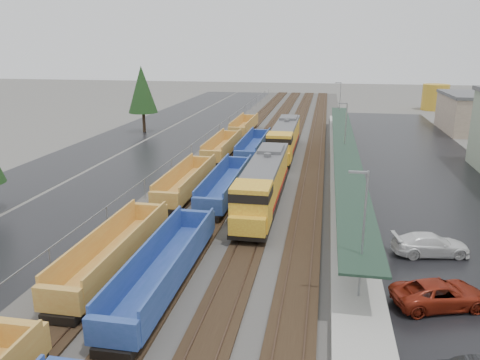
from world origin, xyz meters
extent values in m
cube|color=#302D2B|center=(0.00, 60.00, 0.04)|extent=(20.00, 160.00, 0.08)
cube|color=black|center=(-6.00, 60.00, 0.15)|extent=(2.60, 160.00, 0.15)
cube|color=#473326|center=(-6.72, 60.00, 0.27)|extent=(0.08, 160.00, 0.07)
cube|color=#473326|center=(-5.28, 60.00, 0.27)|extent=(0.08, 160.00, 0.07)
cube|color=black|center=(-2.00, 60.00, 0.15)|extent=(2.60, 160.00, 0.15)
cube|color=#473326|center=(-2.72, 60.00, 0.27)|extent=(0.08, 160.00, 0.07)
cube|color=#473326|center=(-1.28, 60.00, 0.27)|extent=(0.08, 160.00, 0.07)
cube|color=black|center=(2.00, 60.00, 0.15)|extent=(2.60, 160.00, 0.15)
cube|color=#473326|center=(1.28, 60.00, 0.27)|extent=(0.08, 160.00, 0.07)
cube|color=#473326|center=(2.72, 60.00, 0.27)|extent=(0.08, 160.00, 0.07)
cube|color=black|center=(6.00, 60.00, 0.15)|extent=(2.60, 160.00, 0.15)
cube|color=#473326|center=(5.28, 60.00, 0.27)|extent=(0.08, 160.00, 0.07)
cube|color=#473326|center=(6.72, 60.00, 0.27)|extent=(0.08, 160.00, 0.07)
cube|color=black|center=(-15.00, 60.00, 0.01)|extent=(10.00, 160.00, 0.02)
cube|color=black|center=(-25.00, 60.00, 0.01)|extent=(9.00, 160.00, 0.02)
cube|color=black|center=(19.00, 50.00, 0.01)|extent=(16.00, 100.00, 0.02)
cube|color=#9E9B93|center=(9.50, 50.00, 0.35)|extent=(3.00, 80.00, 0.70)
cylinder|color=gray|center=(9.50, 25.00, 1.90)|extent=(0.16, 0.16, 2.40)
cylinder|color=gray|center=(9.50, 40.00, 1.90)|extent=(0.16, 0.16, 2.40)
cylinder|color=gray|center=(9.50, 55.00, 1.90)|extent=(0.16, 0.16, 2.40)
cylinder|color=gray|center=(9.50, 70.00, 1.90)|extent=(0.16, 0.16, 2.40)
cylinder|color=gray|center=(9.50, 85.00, 1.90)|extent=(0.16, 0.16, 2.40)
cube|color=#1B3124|center=(9.50, 50.00, 3.20)|extent=(2.60, 65.00, 0.15)
cylinder|color=gray|center=(9.50, 20.00, 4.00)|extent=(0.12, 0.12, 8.00)
cube|color=gray|center=(9.00, 20.00, 7.90)|extent=(1.00, 0.15, 0.12)
cylinder|color=gray|center=(9.50, 50.00, 4.00)|extent=(0.12, 0.12, 8.00)
cube|color=gray|center=(9.00, 50.00, 7.90)|extent=(1.00, 0.15, 0.12)
cylinder|color=gray|center=(9.50, 80.00, 4.00)|extent=(0.12, 0.12, 8.00)
cube|color=gray|center=(9.00, 80.00, 7.90)|extent=(1.00, 0.15, 0.12)
cylinder|color=gray|center=(-9.50, 20.00, 1.00)|extent=(0.08, 0.08, 2.00)
cylinder|color=gray|center=(-9.50, 28.00, 1.00)|extent=(0.08, 0.08, 2.00)
cylinder|color=gray|center=(-9.50, 36.00, 1.00)|extent=(0.08, 0.08, 2.00)
cylinder|color=gray|center=(-9.50, 44.00, 1.00)|extent=(0.08, 0.08, 2.00)
cylinder|color=gray|center=(-9.50, 52.00, 1.00)|extent=(0.08, 0.08, 2.00)
cylinder|color=gray|center=(-9.50, 60.00, 1.00)|extent=(0.08, 0.08, 2.00)
cylinder|color=gray|center=(-9.50, 68.00, 1.00)|extent=(0.08, 0.08, 2.00)
cylinder|color=gray|center=(-9.50, 76.00, 1.00)|extent=(0.08, 0.08, 2.00)
cylinder|color=gray|center=(-9.50, 84.00, 1.00)|extent=(0.08, 0.08, 2.00)
cylinder|color=gray|center=(-9.50, 92.00, 1.00)|extent=(0.08, 0.08, 2.00)
cylinder|color=gray|center=(-9.50, 100.00, 1.00)|extent=(0.08, 0.08, 2.00)
cylinder|color=gray|center=(-9.50, 108.00, 1.00)|extent=(0.08, 0.08, 2.00)
cylinder|color=gray|center=(-9.50, 116.00, 1.00)|extent=(0.08, 0.08, 2.00)
cylinder|color=gray|center=(-9.50, 124.00, 1.00)|extent=(0.08, 0.08, 2.00)
cylinder|color=gray|center=(-9.50, 132.00, 1.00)|extent=(0.08, 0.08, 2.00)
cube|color=gray|center=(-9.50, 60.00, 2.00)|extent=(0.05, 160.00, 0.05)
ellipsoid|color=#495643|center=(-30.00, 200.00, 0.00)|extent=(154.00, 110.00, 19.80)
ellipsoid|color=#495643|center=(40.00, 210.00, 0.00)|extent=(196.00, 140.00, 25.20)
cylinder|color=#332316|center=(-23.00, 70.00, 1.65)|extent=(0.50, 0.50, 3.30)
cone|color=black|center=(-23.00, 70.00, 7.15)|extent=(4.84, 4.84, 7.70)
cube|color=black|center=(2.00, 36.12, 0.83)|extent=(2.90, 19.30, 0.39)
cube|color=orange|center=(2.00, 37.08, 2.47)|extent=(2.70, 15.44, 2.90)
cube|color=orange|center=(2.00, 28.59, 2.66)|extent=(2.90, 3.09, 3.28)
cube|color=black|center=(2.00, 28.59, 3.63)|extent=(2.94, 3.14, 0.68)
cube|color=orange|center=(2.00, 26.85, 1.70)|extent=(2.70, 0.97, 1.35)
cube|color=#59595B|center=(2.00, 37.08, 4.02)|extent=(2.75, 15.44, 0.34)
cube|color=maroon|center=(0.63, 37.08, 1.31)|extent=(0.04, 15.44, 0.34)
cube|color=maroon|center=(3.37, 37.08, 1.31)|extent=(0.04, 15.44, 0.34)
cube|color=black|center=(2.00, 36.12, 0.44)|extent=(2.12, 5.79, 0.58)
cube|color=black|center=(2.00, 29.36, 0.54)|extent=(2.32, 3.86, 0.48)
cube|color=black|center=(2.00, 42.88, 0.54)|extent=(2.32, 3.86, 0.48)
cylinder|color=#59595B|center=(2.00, 38.05, 4.31)|extent=(0.68, 0.68, 0.48)
cube|color=#59595B|center=(2.00, 40.95, 4.26)|extent=(2.32, 3.86, 0.48)
cube|color=black|center=(2.00, 57.12, 0.83)|extent=(2.90, 19.30, 0.39)
cube|color=orange|center=(2.00, 58.08, 2.47)|extent=(2.70, 15.44, 2.90)
cube|color=orange|center=(2.00, 49.59, 2.66)|extent=(2.90, 3.09, 3.28)
cube|color=black|center=(2.00, 49.59, 3.63)|extent=(2.94, 3.14, 0.68)
cube|color=orange|center=(2.00, 47.85, 1.70)|extent=(2.70, 0.97, 1.35)
cube|color=#59595B|center=(2.00, 58.08, 4.02)|extent=(2.75, 15.44, 0.34)
cube|color=maroon|center=(0.63, 58.08, 1.31)|extent=(0.04, 15.44, 0.34)
cube|color=maroon|center=(3.37, 58.08, 1.31)|extent=(0.04, 15.44, 0.34)
cube|color=black|center=(2.00, 57.12, 0.44)|extent=(2.12, 5.79, 0.58)
cube|color=black|center=(2.00, 50.36, 0.54)|extent=(2.32, 3.86, 0.48)
cube|color=black|center=(2.00, 63.88, 0.54)|extent=(2.32, 3.86, 0.48)
cylinder|color=#59595B|center=(2.00, 59.05, 4.31)|extent=(0.68, 0.68, 0.48)
cube|color=#59595B|center=(2.00, 61.95, 4.26)|extent=(2.32, 3.86, 0.48)
cube|color=#C18035|center=(-6.00, 12.08, 1.57)|extent=(2.63, 0.51, 1.42)
cube|color=#C18035|center=(-6.00, 21.87, 0.86)|extent=(2.63, 12.89, 0.25)
cube|color=#C18035|center=(-7.27, 21.87, 1.77)|extent=(0.15, 12.89, 1.82)
cube|color=#C18035|center=(-4.73, 21.87, 1.77)|extent=(0.15, 12.89, 1.82)
cube|color=#C18035|center=(-6.00, 15.22, 1.57)|extent=(2.63, 0.51, 1.42)
cube|color=#C18035|center=(-6.00, 28.52, 1.57)|extent=(2.63, 0.51, 1.42)
cube|color=black|center=(-6.00, 15.93, 0.55)|extent=(2.02, 2.23, 0.51)
cube|color=black|center=(-6.00, 27.81, 0.55)|extent=(2.02, 2.23, 0.51)
cube|color=#C18035|center=(-6.00, 38.31, 0.86)|extent=(2.63, 12.89, 0.25)
cube|color=#C18035|center=(-7.27, 38.31, 1.77)|extent=(0.15, 12.89, 1.82)
cube|color=#C18035|center=(-4.73, 38.31, 1.77)|extent=(0.15, 12.89, 1.82)
cube|color=#C18035|center=(-6.00, 31.66, 1.57)|extent=(2.63, 0.51, 1.42)
cube|color=#C18035|center=(-6.00, 44.96, 1.57)|extent=(2.63, 0.51, 1.42)
cube|color=black|center=(-6.00, 32.36, 0.55)|extent=(2.02, 2.23, 0.51)
cube|color=black|center=(-6.00, 44.25, 0.55)|extent=(2.02, 2.23, 0.51)
cube|color=#C18035|center=(-6.00, 54.74, 0.86)|extent=(2.63, 12.89, 0.25)
cube|color=#C18035|center=(-7.27, 54.74, 1.77)|extent=(0.15, 12.89, 1.82)
cube|color=#C18035|center=(-4.73, 54.74, 1.77)|extent=(0.15, 12.89, 1.82)
cube|color=#C18035|center=(-6.00, 48.09, 1.57)|extent=(2.63, 0.51, 1.42)
cube|color=#C18035|center=(-6.00, 61.39, 1.57)|extent=(2.63, 0.51, 1.42)
cube|color=black|center=(-6.00, 48.80, 0.55)|extent=(2.02, 2.23, 0.51)
cube|color=black|center=(-6.00, 60.68, 0.55)|extent=(2.02, 2.23, 0.51)
cube|color=#C18035|center=(-6.00, 71.18, 0.86)|extent=(2.63, 12.89, 0.25)
cube|color=#C18035|center=(-7.27, 71.18, 1.77)|extent=(0.15, 12.89, 1.82)
cube|color=#C18035|center=(-4.73, 71.18, 1.77)|extent=(0.15, 12.89, 1.82)
cube|color=#C18035|center=(-6.00, 64.53, 1.57)|extent=(2.63, 0.51, 1.42)
cube|color=#C18035|center=(-6.00, 77.83, 1.57)|extent=(2.63, 0.51, 1.42)
cube|color=black|center=(-6.00, 65.24, 0.55)|extent=(2.02, 2.23, 0.51)
cube|color=black|center=(-6.00, 77.12, 0.55)|extent=(2.02, 2.23, 0.51)
cube|color=navy|center=(-2.00, 20.38, 0.85)|extent=(2.62, 14.26, 0.25)
cube|color=navy|center=(-3.26, 20.38, 1.76)|extent=(0.15, 14.26, 1.81)
cube|color=navy|center=(-0.74, 20.38, 1.76)|extent=(0.15, 14.26, 1.81)
cube|color=navy|center=(-2.00, 13.04, 1.56)|extent=(2.62, 0.50, 1.41)
cube|color=navy|center=(-2.00, 27.71, 1.56)|extent=(2.62, 0.50, 1.41)
cube|color=black|center=(-2.00, 13.75, 0.55)|extent=(2.02, 2.22, 0.50)
cube|color=black|center=(-2.00, 27.00, 0.55)|extent=(2.02, 2.22, 0.50)
cube|color=navy|center=(-2.00, 38.17, 0.85)|extent=(2.62, 14.26, 0.25)
cube|color=navy|center=(-3.26, 38.17, 1.76)|extent=(0.15, 14.26, 1.81)
cube|color=navy|center=(-0.74, 38.17, 1.76)|extent=(0.15, 14.26, 1.81)
cube|color=navy|center=(-2.00, 30.83, 1.56)|extent=(2.62, 0.50, 1.41)
cube|color=navy|center=(-2.00, 45.50, 1.56)|extent=(2.62, 0.50, 1.41)
cube|color=black|center=(-2.00, 31.54, 0.55)|extent=(2.02, 2.22, 0.50)
cube|color=black|center=(-2.00, 44.79, 0.55)|extent=(2.02, 2.22, 0.50)
cube|color=navy|center=(-2.00, 55.96, 0.85)|extent=(2.62, 14.26, 0.25)
cube|color=navy|center=(-3.26, 55.96, 1.76)|extent=(0.15, 14.26, 1.81)
cube|color=navy|center=(-0.74, 55.96, 1.76)|extent=(0.15, 14.26, 1.81)
cube|color=navy|center=(-2.00, 48.62, 1.56)|extent=(2.62, 0.50, 1.41)
cube|color=navy|center=(-2.00, 63.29, 1.56)|extent=(2.62, 0.50, 1.41)
cube|color=black|center=(-2.00, 49.33, 0.55)|extent=(2.02, 2.22, 0.50)
cube|color=black|center=(-2.00, 62.58, 0.55)|extent=(2.02, 2.22, 0.50)
cylinder|color=gold|center=(31.20, 108.08, 2.86)|extent=(5.72, 5.72, 5.72)
imported|color=maroon|center=(14.04, 20.91, 0.75)|extent=(4.03, 5.91, 1.50)
imported|color=white|center=(14.90, 27.95, 0.77)|extent=(3.08, 5.59, 1.53)
camera|label=1|loc=(7.18, -4.28, 14.33)|focal=35.00mm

